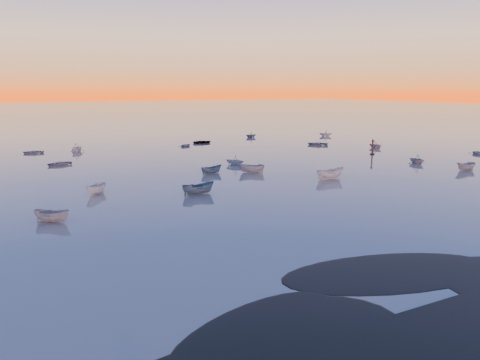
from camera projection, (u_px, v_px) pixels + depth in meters
ground at (96, 137)px, 116.90m from camera, size 600.00×600.00×0.00m
mud_lobes at (416, 287)px, 29.27m from camera, size 140.00×6.00×0.07m
moored_fleet at (154, 164)px, 76.12m from camera, size 124.00×58.00×1.20m
boat_near_center at (198, 194)px, 54.74m from camera, size 1.75×4.03×1.39m
boat_near_right at (417, 163)px, 76.79m from camera, size 3.37×1.61×1.16m
channel_marker at (372, 148)px, 86.78m from camera, size 0.85×0.85×3.04m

